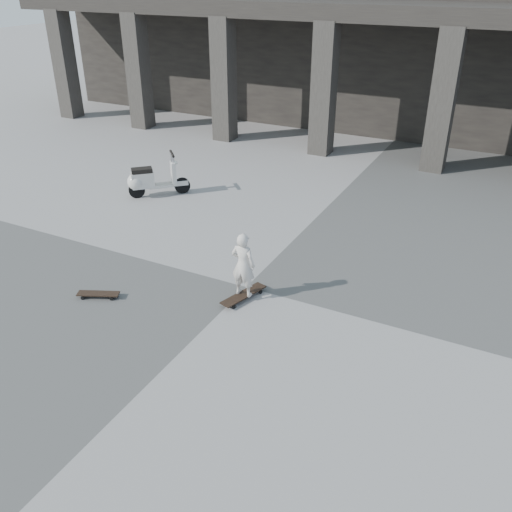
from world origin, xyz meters
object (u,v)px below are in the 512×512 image
at_px(skateboard_spare, 98,294).
at_px(child, 243,265).
at_px(scooter, 148,180).
at_px(longboard, 244,295).

bearing_deg(skateboard_spare, child, 1.87).
bearing_deg(skateboard_spare, scooter, 91.96).
relative_size(skateboard_spare, child, 0.64).
distance_m(longboard, skateboard_spare, 2.67).
xyz_separation_m(skateboard_spare, child, (2.40, 1.18, 0.64)).
xyz_separation_m(longboard, skateboard_spare, (-2.40, -1.18, -0.01)).
relative_size(longboard, skateboard_spare, 1.30).
height_order(skateboard_spare, scooter, scooter).
bearing_deg(longboard, child, 106.59).
height_order(child, scooter, child).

